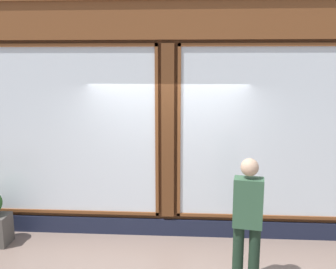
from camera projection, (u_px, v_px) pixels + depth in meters
The scene contains 2 objects.
shop_facade at pixel (169, 118), 6.12m from camera, with size 6.36×0.42×4.37m.
pedestrian at pixel (248, 218), 4.73m from camera, with size 0.39×0.28×1.69m.
Camera 1 is at (-0.38, 5.92, 2.84)m, focal length 40.78 mm.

